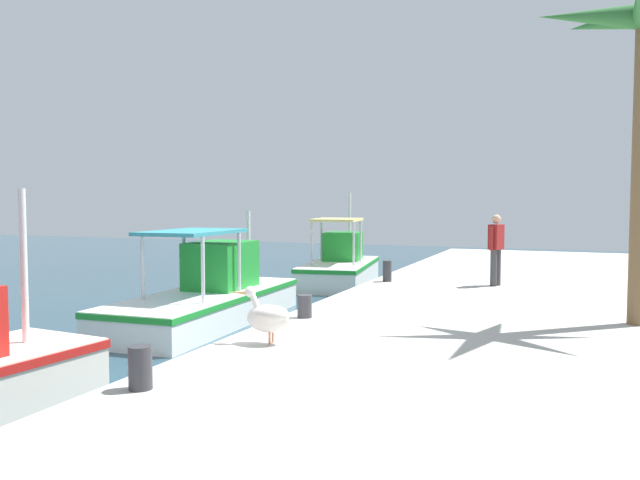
# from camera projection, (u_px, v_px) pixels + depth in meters

# --- Properties ---
(quay_pier) EXTENTS (36.00, 10.00, 0.80)m
(quay_pier) POSITION_uv_depth(u_px,v_px,m) (585.00, 384.00, 8.53)
(quay_pier) COLOR #BCB7AD
(quay_pier) RESTS_ON ground
(fishing_boat_third) EXTENTS (6.31, 2.41, 2.58)m
(fishing_boat_third) POSITION_uv_depth(u_px,v_px,m) (208.00, 297.00, 14.84)
(fishing_boat_third) COLOR white
(fishing_boat_third) RESTS_ON ground
(fishing_boat_fourth) EXTENTS (5.25, 2.72, 3.14)m
(fishing_boat_fourth) POSITION_uv_depth(u_px,v_px,m) (340.00, 267.00, 21.48)
(fishing_boat_fourth) COLOR white
(fishing_boat_fourth) RESTS_ON ground
(pelican) EXTENTS (0.40, 0.96, 0.82)m
(pelican) POSITION_uv_depth(u_px,v_px,m) (268.00, 316.00, 9.12)
(pelican) COLOR tan
(pelican) RESTS_ON quay_pier
(fisherman_standing) EXTENTS (0.56, 0.36, 1.72)m
(fisherman_standing) POSITION_uv_depth(u_px,v_px,m) (496.00, 247.00, 15.26)
(fisherman_standing) COLOR #3F3F42
(fisherman_standing) RESTS_ON quay_pier
(mooring_bollard_second) EXTENTS (0.26, 0.26, 0.48)m
(mooring_bollard_second) POSITION_uv_depth(u_px,v_px,m) (140.00, 368.00, 6.92)
(mooring_bollard_second) COLOR #333338
(mooring_bollard_second) RESTS_ON quay_pier
(mooring_bollard_third) EXTENTS (0.26, 0.26, 0.40)m
(mooring_bollard_third) POSITION_uv_depth(u_px,v_px,m) (305.00, 306.00, 11.15)
(mooring_bollard_third) COLOR #333338
(mooring_bollard_third) RESTS_ON quay_pier
(mooring_bollard_fourth) EXTENTS (0.23, 0.23, 0.53)m
(mooring_bollard_fourth) POSITION_uv_depth(u_px,v_px,m) (387.00, 271.00, 16.09)
(mooring_bollard_fourth) COLOR #333338
(mooring_bollard_fourth) RESTS_ON quay_pier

